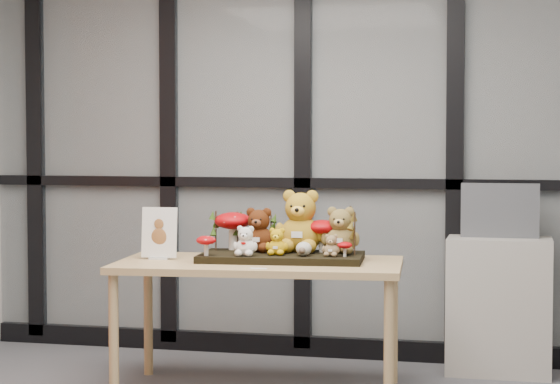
% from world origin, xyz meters
% --- Properties ---
extents(room_shell, '(5.00, 5.00, 5.00)m').
position_xyz_m(room_shell, '(0.00, 0.00, 1.68)').
color(room_shell, '#B9B6AF').
rests_on(room_shell, floor).
extents(glass_partition, '(4.90, 0.06, 2.78)m').
position_xyz_m(glass_partition, '(-0.00, 2.47, 1.42)').
color(glass_partition, '#2D383F').
rests_on(glass_partition, floor).
extents(display_table, '(1.51, 0.85, 0.68)m').
position_xyz_m(display_table, '(-0.48, 1.54, 0.62)').
color(display_table, tan).
rests_on(display_table, floor).
extents(diorama_tray, '(0.87, 0.49, 0.04)m').
position_xyz_m(diorama_tray, '(-0.38, 1.60, 0.70)').
color(diorama_tray, black).
rests_on(diorama_tray, display_table).
extents(bear_pooh_yellow, '(0.29, 0.27, 0.36)m').
position_xyz_m(bear_pooh_yellow, '(-0.30, 1.71, 0.90)').
color(bear_pooh_yellow, '#B2861F').
rests_on(bear_pooh_yellow, diorama_tray).
extents(bear_brown_medium, '(0.21, 0.19, 0.26)m').
position_xyz_m(bear_brown_medium, '(-0.52, 1.67, 0.85)').
color(bear_brown_medium, '#441C0A').
rests_on(bear_brown_medium, diorama_tray).
extents(bear_tan_back, '(0.22, 0.20, 0.27)m').
position_xyz_m(bear_tan_back, '(-0.08, 1.68, 0.85)').
color(bear_tan_back, olive).
rests_on(bear_tan_back, diorama_tray).
extents(bear_small_yellow, '(0.13, 0.12, 0.15)m').
position_xyz_m(bear_small_yellow, '(-0.39, 1.54, 0.80)').
color(bear_small_yellow, gold).
rests_on(bear_small_yellow, diorama_tray).
extents(bear_white_bow, '(0.14, 0.13, 0.17)m').
position_xyz_m(bear_white_bow, '(-0.54, 1.46, 0.80)').
color(bear_white_bow, white).
rests_on(bear_white_bow, diorama_tray).
extents(bear_beige_small, '(0.10, 0.09, 0.12)m').
position_xyz_m(bear_beige_small, '(-0.11, 1.54, 0.78)').
color(bear_beige_small, olive).
rests_on(bear_beige_small, diorama_tray).
extents(plush_cream_hedgehog, '(0.07, 0.06, 0.08)m').
position_xyz_m(plush_cream_hedgehog, '(-0.25, 1.52, 0.76)').
color(plush_cream_hedgehog, beige).
rests_on(plush_cream_hedgehog, diorama_tray).
extents(mushroom_back_left, '(0.20, 0.20, 0.22)m').
position_xyz_m(mushroom_back_left, '(-0.68, 1.72, 0.83)').
color(mushroom_back_left, '#990409').
rests_on(mushroom_back_left, diorama_tray).
extents(mushroom_back_right, '(0.17, 0.17, 0.19)m').
position_xyz_m(mushroom_back_right, '(-0.19, 1.72, 0.81)').
color(mushroom_back_right, '#990409').
rests_on(mushroom_back_right, diorama_tray).
extents(mushroom_front_left, '(0.10, 0.10, 0.11)m').
position_xyz_m(mushroom_front_left, '(-0.73, 1.42, 0.78)').
color(mushroom_front_left, '#990409').
rests_on(mushroom_front_left, diorama_tray).
extents(mushroom_front_right, '(0.08, 0.08, 0.08)m').
position_xyz_m(mushroom_front_right, '(-0.04, 1.54, 0.76)').
color(mushroom_front_right, '#990409').
rests_on(mushroom_front_right, diorama_tray).
extents(sprig_green_far_left, '(0.05, 0.05, 0.21)m').
position_xyz_m(sprig_green_far_left, '(-0.76, 1.68, 0.82)').
color(sprig_green_far_left, '#1C340B').
rests_on(sprig_green_far_left, diorama_tray).
extents(sprig_green_mid_left, '(0.05, 0.05, 0.21)m').
position_xyz_m(sprig_green_mid_left, '(-0.65, 1.73, 0.82)').
color(sprig_green_mid_left, '#1C340B').
rests_on(sprig_green_mid_left, diorama_tray).
extents(sprig_dry_far_right, '(0.05, 0.05, 0.25)m').
position_xyz_m(sprig_dry_far_right, '(-0.04, 1.72, 0.84)').
color(sprig_dry_far_right, brown).
rests_on(sprig_dry_far_right, diorama_tray).
extents(sprig_dry_mid_right, '(0.05, 0.05, 0.22)m').
position_xyz_m(sprig_dry_mid_right, '(-0.00, 1.62, 0.83)').
color(sprig_dry_mid_right, brown).
rests_on(sprig_dry_mid_right, diorama_tray).
extents(sprig_green_centre, '(0.05, 0.05, 0.19)m').
position_xyz_m(sprig_green_centre, '(-0.47, 1.76, 0.81)').
color(sprig_green_centre, '#1C340B').
rests_on(sprig_green_centre, diorama_tray).
extents(sign_holder, '(0.19, 0.06, 0.27)m').
position_xyz_m(sign_holder, '(-1.02, 1.51, 0.81)').
color(sign_holder, silver).
rests_on(sign_holder, display_table).
extents(label_card, '(0.08, 0.03, 0.00)m').
position_xyz_m(label_card, '(-0.41, 1.25, 0.68)').
color(label_card, white).
rests_on(label_card, display_table).
extents(cabinet, '(0.57, 0.33, 0.76)m').
position_xyz_m(cabinet, '(0.71, 2.26, 0.38)').
color(cabinet, '#9E978D').
rests_on(cabinet, floor).
extents(monitor, '(0.43, 0.04, 0.30)m').
position_xyz_m(monitor, '(0.71, 2.28, 0.91)').
color(monitor, '#515459').
rests_on(monitor, cabinet).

